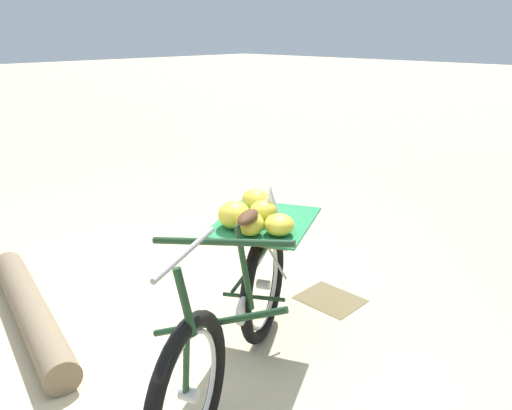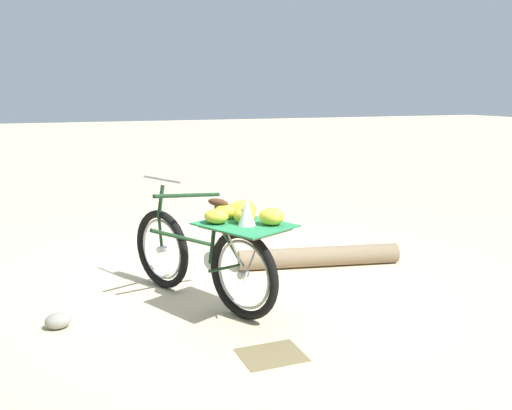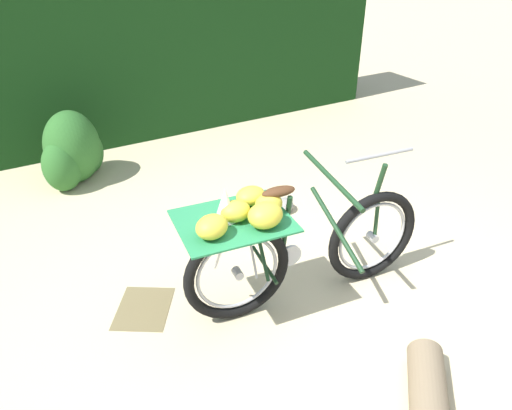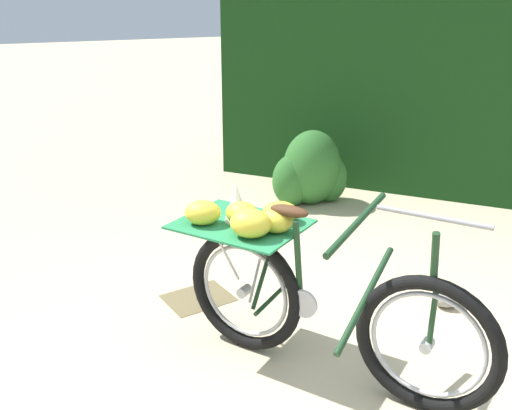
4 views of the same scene
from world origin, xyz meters
name	(u,v)px [view 3 (image 3 of 4)]	position (x,y,z in m)	size (l,w,h in m)	color
ground_plane	(334,323)	(0.00, 0.00, 0.00)	(60.00, 60.00, 0.00)	beige
foliage_hedge	(165,38)	(3.69, 1.80, 1.11)	(5.65, 0.90, 2.21)	#143814
bicycle	(292,242)	(0.21, 0.29, 0.51)	(1.04, 1.73, 1.03)	black
shrub_cluster	(73,152)	(1.97, 2.47, 0.33)	(0.79, 0.54, 0.75)	#2D6628
path_stone	(285,205)	(1.44, 0.31, 0.06)	(0.19, 0.16, 0.12)	gray
leaf_litter_patch	(144,308)	(0.09, 1.32, 0.00)	(0.44, 0.36, 0.01)	olive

